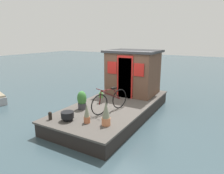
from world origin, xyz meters
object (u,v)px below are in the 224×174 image
potted_plant_lavender (82,100)px  mooring_bollard (50,115)px  potted_plant_rosemary (101,97)px  charcoal_grill (67,115)px  bicycle (110,101)px  potted_plant_sage (87,114)px  houseboat_cabin (133,72)px  potted_plant_thyme (106,114)px

potted_plant_lavender → mooring_bollard: size_ratio=2.54×
potted_plant_rosemary → charcoal_grill: 1.99m
bicycle → potted_plant_sage: bicycle is taller
houseboat_cabin → potted_plant_rosemary: size_ratio=4.87×
mooring_bollard → charcoal_grill: bearing=-66.8°
potted_plant_thyme → mooring_bollard: potted_plant_thyme is taller
houseboat_cabin → mooring_bollard: size_ratio=8.59×
potted_plant_thyme → charcoal_grill: (-0.30, 1.22, -0.17)m
potted_plant_sage → potted_plant_thyme: (0.14, -0.59, 0.07)m
charcoal_grill → potted_plant_rosemary: bearing=1.4°
potted_plant_rosemary → houseboat_cabin: bearing=-14.5°
potted_plant_rosemary → charcoal_grill: size_ratio=1.17×
mooring_bollard → potted_plant_sage: bearing=-71.5°
potted_plant_lavender → potted_plant_sage: 1.24m
houseboat_cabin → charcoal_grill: bearing=173.5°
houseboat_cabin → potted_plant_sage: houseboat_cabin is taller
potted_plant_lavender → charcoal_grill: bearing=-166.6°
potted_plant_lavender → potted_plant_rosemary: size_ratio=1.44×
potted_plant_rosemary → potted_plant_thyme: (-1.69, -1.27, 0.12)m
houseboat_cabin → potted_plant_lavender: (-2.87, 0.70, -0.66)m
bicycle → potted_plant_sage: 1.20m
charcoal_grill → bicycle: bearing=-28.7°
houseboat_cabin → charcoal_grill: size_ratio=5.71×
houseboat_cabin → mooring_bollard: bearing=166.8°
houseboat_cabin → potted_plant_rosemary: bearing=165.5°
potted_plant_sage → charcoal_grill: (-0.16, 0.63, -0.10)m
potted_plant_lavender → potted_plant_rosemary: (0.95, -0.20, -0.10)m
houseboat_cabin → bicycle: houseboat_cabin is taller
potted_plant_thyme → potted_plant_sage: bearing=103.2°
potted_plant_lavender → charcoal_grill: potted_plant_lavender is taller
potted_plant_sage → bicycle: bearing=-5.4°
potted_plant_rosemary → mooring_bollard: bearing=168.1°
potted_plant_rosemary → mooring_bollard: potted_plant_rosemary is taller
potted_plant_rosemary → potted_plant_thyme: potted_plant_thyme is taller
potted_plant_lavender → potted_plant_sage: (-0.88, -0.88, -0.06)m
houseboat_cabin → bicycle: (-2.56, -0.29, -0.60)m
bicycle → mooring_bollard: 2.03m
charcoal_grill → mooring_bollard: size_ratio=1.50×
houseboat_cabin → bicycle: bearing=-173.5°
mooring_bollard → potted_plant_lavender: bearing=-12.0°
potted_plant_thyme → mooring_bollard: bearing=106.7°
houseboat_cabin → mooring_bollard: (-4.13, 0.97, -0.85)m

